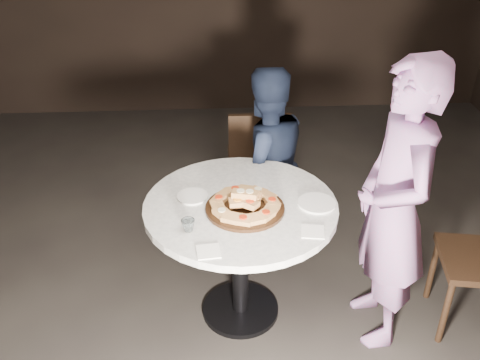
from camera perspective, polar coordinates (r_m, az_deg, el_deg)
The scene contains 12 objects.
floor at distance 3.59m, azimuth 1.15°, elevation -14.75°, with size 7.00×7.00×0.00m, color black.
table at distance 3.20m, azimuth 0.05°, elevation -4.90°, with size 1.38×1.38×0.85m.
serving_board at distance 3.05m, azimuth 0.53°, elevation -3.03°, with size 0.45×0.45×0.02m, color black.
focaccia_pile at distance 3.03m, azimuth 0.58°, elevation -2.36°, with size 0.41×0.41×0.11m.
plate_left at distance 3.18m, azimuth -5.09°, elevation -1.74°, with size 0.19×0.19×0.01m, color white.
plate_right at distance 3.14m, azimuth 8.18°, elevation -2.46°, with size 0.22×0.22×0.01m, color white.
water_glass at distance 2.89m, azimuth -5.55°, elevation -4.82°, with size 0.07×0.07×0.07m, color silver.
napkin_near at distance 2.75m, azimuth -3.39°, elevation -7.62°, with size 0.12×0.12×0.01m, color white.
napkin_far at distance 2.91m, azimuth 7.77°, elevation -5.48°, with size 0.12×0.12×0.01m, color white.
chair_far at distance 4.19m, azimuth 1.94°, elevation 2.44°, with size 0.47×0.49×0.99m.
diner_navy at distance 3.80m, azimuth 2.49°, elevation 1.68°, with size 0.70×0.54×1.43m, color black.
diner_teal at distance 3.12m, azimuth 16.04°, elevation -2.99°, with size 0.65×0.43×1.78m, color #825B90.
Camera 1 is at (-0.22, -2.51, 2.56)m, focal length 40.00 mm.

